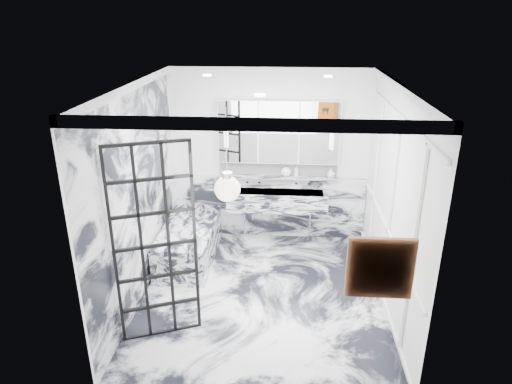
# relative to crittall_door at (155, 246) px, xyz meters

# --- Properties ---
(floor) EXTENTS (3.60, 3.60, 0.00)m
(floor) POSITION_rel_crittall_door_xyz_m (1.13, 0.89, -1.17)
(floor) COLOR silver
(floor) RESTS_ON ground
(ceiling) EXTENTS (3.60, 3.60, 0.00)m
(ceiling) POSITION_rel_crittall_door_xyz_m (1.13, 0.89, 1.63)
(ceiling) COLOR white
(ceiling) RESTS_ON wall_back
(wall_back) EXTENTS (3.60, 0.00, 3.60)m
(wall_back) POSITION_rel_crittall_door_xyz_m (1.13, 2.69, 0.23)
(wall_back) COLOR white
(wall_back) RESTS_ON floor
(wall_front) EXTENTS (3.60, 0.00, 3.60)m
(wall_front) POSITION_rel_crittall_door_xyz_m (1.13, -0.91, 0.23)
(wall_front) COLOR white
(wall_front) RESTS_ON floor
(wall_left) EXTENTS (0.00, 3.60, 3.60)m
(wall_left) POSITION_rel_crittall_door_xyz_m (-0.47, 0.89, 0.23)
(wall_left) COLOR white
(wall_left) RESTS_ON floor
(wall_right) EXTENTS (0.00, 3.60, 3.60)m
(wall_right) POSITION_rel_crittall_door_xyz_m (2.73, 0.89, 0.23)
(wall_right) COLOR white
(wall_right) RESTS_ON floor
(marble_clad_back) EXTENTS (3.18, 0.05, 1.05)m
(marble_clad_back) POSITION_rel_crittall_door_xyz_m (1.13, 2.66, -0.64)
(marble_clad_back) COLOR silver
(marble_clad_back) RESTS_ON floor
(marble_clad_left) EXTENTS (0.02, 3.56, 2.68)m
(marble_clad_left) POSITION_rel_crittall_door_xyz_m (-0.45, 0.89, 0.17)
(marble_clad_left) COLOR silver
(marble_clad_left) RESTS_ON floor
(panel_molding) EXTENTS (0.03, 3.40, 2.30)m
(panel_molding) POSITION_rel_crittall_door_xyz_m (2.71, 0.89, 0.13)
(panel_molding) COLOR white
(panel_molding) RESTS_ON floor
(soap_bottle_a) EXTENTS (0.10, 0.10, 0.19)m
(soap_bottle_a) POSITION_rel_crittall_door_xyz_m (1.58, 2.60, 0.02)
(soap_bottle_a) COLOR #8C5919
(soap_bottle_a) RESTS_ON ledge
(soap_bottle_b) EXTENTS (0.08, 0.08, 0.17)m
(soap_bottle_b) POSITION_rel_crittall_door_xyz_m (2.12, 2.60, 0.01)
(soap_bottle_b) COLOR #4C4C51
(soap_bottle_b) RESTS_ON ledge
(soap_bottle_c) EXTENTS (0.16, 0.16, 0.16)m
(soap_bottle_c) POSITION_rel_crittall_door_xyz_m (2.13, 2.60, 0.00)
(soap_bottle_c) COLOR silver
(soap_bottle_c) RESTS_ON ledge
(face_pot) EXTENTS (0.16, 0.16, 0.16)m
(face_pot) POSITION_rel_crittall_door_xyz_m (1.41, 2.60, -0.00)
(face_pot) COLOR white
(face_pot) RESTS_ON ledge
(amber_bottle) EXTENTS (0.04, 0.04, 0.10)m
(amber_bottle) POSITION_rel_crittall_door_xyz_m (1.58, 2.60, -0.03)
(amber_bottle) COLOR #8C5919
(amber_bottle) RESTS_ON ledge
(flower_vase) EXTENTS (0.07, 0.07, 0.12)m
(flower_vase) POSITION_rel_crittall_door_xyz_m (0.25, 1.14, -0.56)
(flower_vase) COLOR silver
(flower_vase) RESTS_ON bathtub
(crittall_door) EXTENTS (0.83, 0.36, 2.34)m
(crittall_door) POSITION_rel_crittall_door_xyz_m (0.00, 0.00, 0.00)
(crittall_door) COLOR black
(crittall_door) RESTS_ON floor
(artwork) EXTENTS (0.48, 0.05, 0.48)m
(artwork) POSITION_rel_crittall_door_xyz_m (2.25, -0.87, 0.34)
(artwork) COLOR #D16215
(artwork) RESTS_ON wall_front
(pendant_light) EXTENTS (0.26, 0.26, 0.26)m
(pendant_light) POSITION_rel_crittall_door_xyz_m (0.84, -0.20, 0.78)
(pendant_light) COLOR white
(pendant_light) RESTS_ON ceiling
(trough_sink) EXTENTS (1.60, 0.45, 0.30)m
(trough_sink) POSITION_rel_crittall_door_xyz_m (1.28, 2.44, -0.44)
(trough_sink) COLOR silver
(trough_sink) RESTS_ON wall_back
(ledge) EXTENTS (1.90, 0.14, 0.04)m
(ledge) POSITION_rel_crittall_door_xyz_m (1.28, 2.61, -0.10)
(ledge) COLOR silver
(ledge) RESTS_ON wall_back
(subway_tile) EXTENTS (1.90, 0.03, 0.23)m
(subway_tile) POSITION_rel_crittall_door_xyz_m (1.28, 2.67, 0.04)
(subway_tile) COLOR white
(subway_tile) RESTS_ON wall_back
(mirror_cabinet) EXTENTS (1.90, 0.16, 1.00)m
(mirror_cabinet) POSITION_rel_crittall_door_xyz_m (1.28, 2.61, 0.65)
(mirror_cabinet) COLOR white
(mirror_cabinet) RESTS_ON wall_back
(sconce_left) EXTENTS (0.07, 0.07, 0.40)m
(sconce_left) POSITION_rel_crittall_door_xyz_m (0.46, 2.52, 0.61)
(sconce_left) COLOR white
(sconce_left) RESTS_ON mirror_cabinet
(sconce_right) EXTENTS (0.07, 0.07, 0.40)m
(sconce_right) POSITION_rel_crittall_door_xyz_m (2.10, 2.52, 0.61)
(sconce_right) COLOR white
(sconce_right) RESTS_ON mirror_cabinet
(bathtub) EXTENTS (0.75, 1.65, 0.55)m
(bathtub) POSITION_rel_crittall_door_xyz_m (-0.04, 1.78, -0.89)
(bathtub) COLOR silver
(bathtub) RESTS_ON floor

